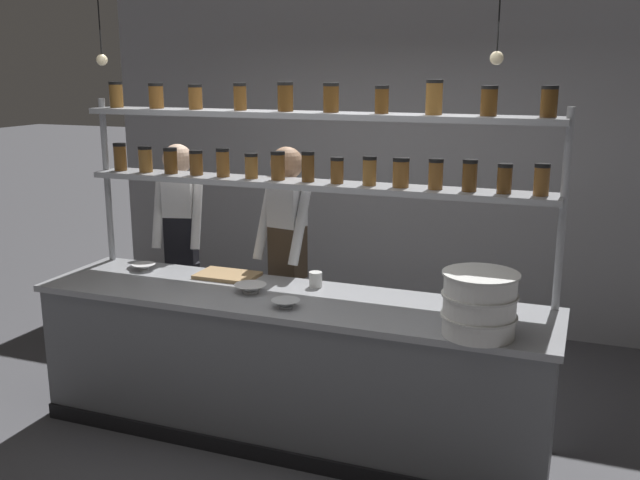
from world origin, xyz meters
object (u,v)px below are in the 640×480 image
Objects in this scene: cutting_board at (227,275)px; spice_shelf_unit at (308,155)px; chef_center at (287,253)px; prep_bowl_near_left at (144,267)px; prep_bowl_center_front at (286,304)px; chef_left at (181,241)px; serving_cup_front at (316,280)px; prep_bowl_center_back at (250,289)px; container_stack at (479,304)px.

spice_shelf_unit is at bearing 9.96° from cutting_board.
prep_bowl_near_left is (-0.90, -0.41, -0.08)m from chef_center.
prep_bowl_center_front is (0.33, -0.78, -0.08)m from chef_center.
cutting_board is at bearing -51.95° from chef_left.
serving_cup_front is (0.63, 0.00, 0.04)m from cutting_board.
prep_bowl_center_back is (0.91, -0.20, 0.01)m from prep_bowl_near_left.
spice_shelf_unit is 7.76× the size of cutting_board.
prep_bowl_near_left is at bearing 167.86° from prep_bowl_center_back.
chef_center is at bearing 135.74° from spice_shelf_unit.
prep_bowl_center_back reaches higher than prep_bowl_near_left.
chef_left reaches higher than container_stack.
spice_shelf_unit is 15.47× the size of prep_bowl_center_back.
chef_center is 17.90× the size of serving_cup_front.
container_stack is at bearing -2.06° from prep_bowl_center_front.
container_stack is (2.36, -0.94, 0.08)m from chef_left.
prep_bowl_center_back is at bearing -78.48° from chef_center.
prep_bowl_center_front is 0.36m from prep_bowl_center_back.
chef_left is at bearing 92.90° from prep_bowl_near_left.
chef_left is at bearing 158.24° from container_stack.
chef_center is 10.35× the size of prep_bowl_center_front.
prep_bowl_center_front is at bearing -51.42° from chef_left.
spice_shelf_unit reaches higher than cutting_board.
spice_shelf_unit is 1.42m from prep_bowl_near_left.
prep_bowl_near_left is at bearing 169.97° from container_stack.
container_stack is 2.46× the size of prep_bowl_near_left.
cutting_board is (-0.28, -0.35, -0.09)m from chef_center.
chef_left is 1.19m from prep_bowl_center_back.
chef_center is 0.85m from prep_bowl_center_front.
container_stack is 4.03× the size of serving_cup_front.
chef_left is 0.93m from chef_center.
chef_left is 10.74× the size of prep_bowl_near_left.
chef_center is 4.45× the size of container_stack.
spice_shelf_unit reaches higher than chef_left.
container_stack is at bearing -23.46° from serving_cup_front.
chef_center is 10.92× the size of prep_bowl_near_left.
prep_bowl_near_left reaches higher than cutting_board.
chef_left is at bearing -177.42° from chef_center.
spice_shelf_unit reaches higher than serving_cup_front.
serving_cup_front reaches higher than cutting_board.
spice_shelf_unit is 18.26× the size of prep_bowl_center_front.
container_stack is 2.38m from prep_bowl_near_left.
prep_bowl_center_back is at bearing -40.58° from cutting_board.
prep_bowl_center_back is at bearing 150.64° from prep_bowl_center_front.
chef_left is at bearing 144.22° from prep_bowl_center_front.
chef_left is 17.62× the size of serving_cup_front.
serving_cup_front is (-1.09, 0.47, -0.12)m from container_stack.
cutting_board is 1.99× the size of prep_bowl_center_back.
chef_left is 0.98× the size of chef_center.
prep_bowl_center_back reaches higher than prep_bowl_center_front.
prep_bowl_center_back is at bearing -53.36° from chef_left.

